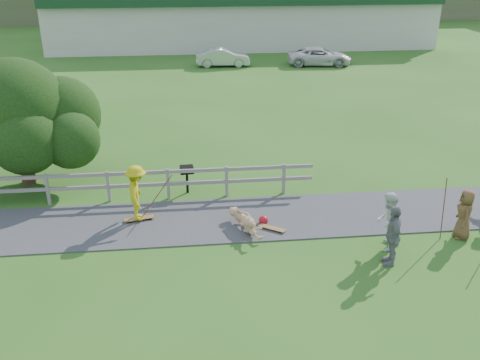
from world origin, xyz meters
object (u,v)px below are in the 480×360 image
at_px(skater_fallen, 246,221).
at_px(car_white, 319,56).
at_px(bbq, 187,180).
at_px(spectator_a, 388,222).
at_px(skater_rider, 137,196).
at_px(car_silver, 223,57).
at_px(spectator_b, 393,235).
at_px(tree, 21,136).
at_px(spectator_c, 465,214).

xyz_separation_m(skater_fallen, car_white, (8.31, 24.08, 0.32)).
xyz_separation_m(car_white, bbq, (-10.02, -21.12, -0.14)).
distance_m(spectator_a, car_white, 25.95).
xyz_separation_m(skater_rider, bbq, (1.57, 1.99, -0.39)).
xyz_separation_m(skater_fallen, car_silver, (1.27, 24.44, 0.32)).
bearing_deg(spectator_b, tree, -111.36).
distance_m(car_white, tree, 25.22).
bearing_deg(spectator_b, bbq, -124.34).
bearing_deg(car_silver, skater_fallen, 178.54).
bearing_deg(skater_fallen, skater_rider, 142.79).
bearing_deg(skater_fallen, car_white, 50.27).
relative_size(skater_fallen, spectator_b, 1.00).
bearing_deg(skater_fallen, bbq, 99.35).
relative_size(skater_fallen, tree, 0.31).
bearing_deg(bbq, tree, 160.61).
distance_m(spectator_c, car_white, 25.27).
relative_size(skater_rider, spectator_b, 1.02).
xyz_separation_m(spectator_a, tree, (-11.34, 5.94, 0.96)).
relative_size(spectator_c, car_silver, 0.40).
height_order(car_white, bbq, car_white).
distance_m(spectator_a, spectator_b, 0.79).
relative_size(skater_rider, spectator_a, 1.03).
xyz_separation_m(spectator_a, spectator_b, (-0.15, -0.78, 0.00)).
bearing_deg(car_white, skater_rider, 159.76).
bearing_deg(skater_rider, tree, 47.44).
xyz_separation_m(spectator_a, car_white, (4.46, 25.56, -0.23)).
height_order(skater_rider, skater_fallen, skater_rider).
height_order(car_silver, tree, tree).
height_order(spectator_c, bbq, spectator_c).
bearing_deg(skater_fallen, spectator_a, -41.71).
bearing_deg(car_white, spectator_b, 176.46).
distance_m(spectator_c, tree, 14.95).
height_order(spectator_a, spectator_b, spectator_b).
bearing_deg(spectator_c, spectator_a, -66.58).
xyz_separation_m(spectator_c, car_silver, (-5.07, 25.55, -0.14)).
xyz_separation_m(skater_fallen, spectator_c, (6.34, -1.11, 0.45)).
distance_m(spectator_a, spectator_c, 2.52).
distance_m(spectator_a, tree, 12.84).
relative_size(spectator_b, spectator_c, 1.13).
bearing_deg(car_white, bbq, 161.00).
bearing_deg(spectator_c, tree, -96.98).
bearing_deg(spectator_c, skater_fallen, -84.98).
distance_m(skater_fallen, spectator_c, 6.45).
bearing_deg(car_silver, car_white, -91.39).
height_order(skater_rider, bbq, skater_rider).
distance_m(spectator_c, bbq, 9.03).
relative_size(spectator_c, tree, 0.27).
xyz_separation_m(spectator_c, bbq, (-8.05, 4.07, -0.27)).
relative_size(skater_rider, car_white, 0.39).
relative_size(skater_fallen, bbq, 1.75).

